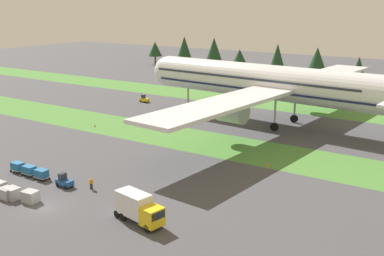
{
  "coord_description": "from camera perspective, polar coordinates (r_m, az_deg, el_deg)",
  "views": [
    {
      "loc": [
        46.73,
        -36.13,
        25.48
      ],
      "look_at": [
        2.05,
        31.45,
        4.0
      ],
      "focal_mm": 43.91,
      "sensor_mm": 36.0,
      "label": 1
    }
  ],
  "objects": [
    {
      "name": "taxiway_marker_0",
      "position": [
        102.49,
        -11.73,
        0.32
      ],
      "size": [
        0.44,
        0.44,
        0.62
      ],
      "primitive_type": "cone",
      "color": "orange",
      "rests_on": "ground"
    },
    {
      "name": "taxiway_marker_1",
      "position": [
        77.07,
        9.19,
        -4.41
      ],
      "size": [
        0.44,
        0.44,
        0.61
      ],
      "primitive_type": "cone",
      "color": "orange",
      "rests_on": "ground"
    },
    {
      "name": "catering_truck",
      "position": [
        57.16,
        -6.53,
        -9.56
      ],
      "size": [
        7.25,
        3.51,
        3.58
      ],
      "rotation": [
        0.0,
        0.0,
        -1.75
      ],
      "color": "yellow",
      "rests_on": "ground"
    },
    {
      "name": "cargo_dolly_third",
      "position": [
        78.41,
        -20.44,
        -4.38
      ],
      "size": [
        2.23,
        1.54,
        1.55
      ],
      "rotation": [
        0.0,
        0.0,
        -1.59
      ],
      "color": "#A3A3A8",
      "rests_on": "ground"
    },
    {
      "name": "cargo_dolly_lead",
      "position": [
        73.93,
        -17.81,
        -5.3
      ],
      "size": [
        2.23,
        1.54,
        1.55
      ],
      "rotation": [
        0.0,
        0.0,
        -1.59
      ],
      "color": "#A3A3A8",
      "rests_on": "ground"
    },
    {
      "name": "uld_container_3",
      "position": [
        68.56,
        -21.56,
        -7.38
      ],
      "size": [
        2.03,
        1.64,
        1.52
      ],
      "primitive_type": "cube",
      "rotation": [
        0.0,
        0.0,
        -0.02
      ],
      "color": "#A3A3A8",
      "rests_on": "ground"
    },
    {
      "name": "grass_strip_near",
      "position": [
        90.13,
        0.73,
        -1.57
      ],
      "size": [
        320.0,
        13.87,
        0.01
      ],
      "primitive_type": "cube",
      "color": "#4C8438",
      "rests_on": "ground"
    },
    {
      "name": "ground_plane",
      "position": [
        64.33,
        -17.46,
        -9.21
      ],
      "size": [
        400.0,
        400.0,
        0.0
      ],
      "primitive_type": "plane",
      "color": "#47474C"
    },
    {
      "name": "pushback_tractor",
      "position": [
        126.35,
        -5.83,
        3.52
      ],
      "size": [
        2.7,
        1.51,
        1.97
      ],
      "rotation": [
        0.0,
        0.0,
        4.63
      ],
      "color": "yellow",
      "rests_on": "ground"
    },
    {
      "name": "uld_container_2",
      "position": [
        66.36,
        -19.04,
        -7.86
      ],
      "size": [
        2.16,
        1.8,
        1.55
      ],
      "primitive_type": "cube",
      "rotation": [
        0.0,
        0.0,
        0.1
      ],
      "color": "#A3A3A8",
      "rests_on": "ground"
    },
    {
      "name": "distant_tree_line",
      "position": [
        169.63,
        14.8,
        8.16
      ],
      "size": [
        163.11,
        10.62,
        12.72
      ],
      "color": "#4C3823",
      "rests_on": "ground"
    },
    {
      "name": "baggage_tug",
      "position": [
        70.24,
        -15.26,
        -6.26
      ],
      "size": [
        2.62,
        1.35,
        1.97
      ],
      "rotation": [
        0.0,
        0.0,
        -1.59
      ],
      "color": "#1E4C8E",
      "rests_on": "ground"
    },
    {
      "name": "cargo_dolly_second",
      "position": [
        76.15,
        -19.16,
        -4.82
      ],
      "size": [
        2.23,
        1.54,
        1.55
      ],
      "rotation": [
        0.0,
        0.0,
        -1.59
      ],
      "color": "#A3A3A8",
      "rests_on": "ground"
    },
    {
      "name": "grass_strip_far",
      "position": [
        124.44,
        10.69,
        2.78
      ],
      "size": [
        320.0,
        13.87,
        0.01
      ],
      "primitive_type": "cube",
      "color": "#4C8438",
      "rests_on": "ground"
    },
    {
      "name": "ground_crew_marshaller",
      "position": [
        68.38,
        -12.15,
        -6.53
      ],
      "size": [
        0.36,
        0.54,
        1.74
      ],
      "rotation": [
        0.0,
        0.0,
        1.29
      ],
      "color": "black",
      "rests_on": "ground"
    },
    {
      "name": "airliner",
      "position": [
        101.93,
        10.14,
        5.42
      ],
      "size": [
        67.89,
        83.82,
        25.62
      ],
      "rotation": [
        0.0,
        0.0,
        1.49
      ],
      "color": "white",
      "rests_on": "ground"
    },
    {
      "name": "uld_container_0",
      "position": [
        68.22,
        -21.01,
        -7.41
      ],
      "size": [
        2.06,
        1.68,
        1.59
      ],
      "primitive_type": "cube",
      "rotation": [
        0.0,
        0.0,
        -0.04
      ],
      "color": "#A3A3A8",
      "rests_on": "ground"
    }
  ]
}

